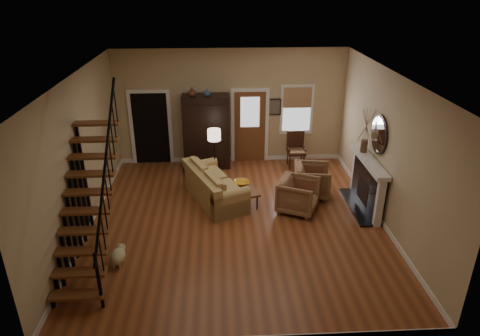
{
  "coord_description": "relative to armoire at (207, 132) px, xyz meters",
  "views": [
    {
      "loc": [
        -0.37,
        -8.3,
        5.11
      ],
      "look_at": [
        0.1,
        0.4,
        1.15
      ],
      "focal_mm": 32.0,
      "sensor_mm": 36.0,
      "label": 1
    }
  ],
  "objects": [
    {
      "name": "bowl",
      "position": [
        0.87,
        -2.11,
        -0.59
      ],
      "size": [
        0.37,
        0.37,
        0.09
      ],
      "primitive_type": "imported",
      "color": "orange",
      "rests_on": "coffee_table"
    },
    {
      "name": "floor_lamp",
      "position": [
        0.22,
        -1.09,
        -0.3
      ],
      "size": [
        0.43,
        0.43,
        1.49
      ],
      "primitive_type": null,
      "rotation": [
        0.0,
        0.0,
        0.32
      ],
      "color": "black",
      "rests_on": "ground"
    },
    {
      "name": "coffee_table",
      "position": [
        0.82,
        -2.26,
        -0.84
      ],
      "size": [
        0.95,
        1.23,
        0.42
      ],
      "primitive_type": null,
      "rotation": [
        0.0,
        0.0,
        0.33
      ],
      "color": "brown",
      "rests_on": "ground"
    },
    {
      "name": "sofa",
      "position": [
        0.21,
        -2.07,
        -0.66
      ],
      "size": [
        1.68,
        2.3,
        0.79
      ],
      "primitive_type": null,
      "rotation": [
        0.0,
        0.0,
        0.41
      ],
      "color": "tan",
      "rests_on": "ground"
    },
    {
      "name": "armchair_right",
      "position": [
        2.64,
        -1.97,
        -0.64
      ],
      "size": [
        1.02,
        1.0,
        0.81
      ],
      "primitive_type": "imported",
      "rotation": [
        0.0,
        0.0,
        1.41
      ],
      "color": "brown",
      "rests_on": "ground"
    },
    {
      "name": "vase_a",
      "position": [
        -0.35,
        -0.1,
        1.17
      ],
      "size": [
        0.24,
        0.24,
        0.25
      ],
      "primitive_type": "imported",
      "color": "#4C2619",
      "rests_on": "armoire"
    },
    {
      "name": "room",
      "position": [
        0.29,
        -1.39,
        0.46
      ],
      "size": [
        7.0,
        7.33,
        3.3
      ],
      "color": "brown",
      "rests_on": "ground"
    },
    {
      "name": "armoire",
      "position": [
        0.0,
        0.0,
        0.0
      ],
      "size": [
        1.3,
        0.6,
        2.1
      ],
      "primitive_type": null,
      "color": "black",
      "rests_on": "ground"
    },
    {
      "name": "armchair_left",
      "position": [
        2.16,
        -2.72,
        -0.65
      ],
      "size": [
        1.16,
        1.15,
        0.8
      ],
      "primitive_type": "imported",
      "rotation": [
        0.0,
        0.0,
        1.14
      ],
      "color": "brown",
      "rests_on": "ground"
    },
    {
      "name": "vase_b",
      "position": [
        0.05,
        -0.1,
        1.16
      ],
      "size": [
        0.2,
        0.2,
        0.21
      ],
      "primitive_type": "imported",
      "color": "#334C60",
      "rests_on": "armoire"
    },
    {
      "name": "staircase",
      "position": [
        -2.08,
        -4.45,
        0.55
      ],
      "size": [
        0.94,
        2.8,
        3.2
      ],
      "primitive_type": null,
      "color": "brown",
      "rests_on": "ground"
    },
    {
      "name": "fireplace",
      "position": [
        3.83,
        -2.65,
        -0.31
      ],
      "size": [
        0.33,
        1.95,
        2.3
      ],
      "color": "black",
      "rests_on": "ground"
    },
    {
      "name": "dog",
      "position": [
        -1.64,
        -4.6,
        -0.88
      ],
      "size": [
        0.33,
        0.51,
        0.35
      ],
      "primitive_type": null,
      "rotation": [
        0.0,
        0.0,
        -0.11
      ],
      "color": "#CCBB8B",
      "rests_on": "ground"
    },
    {
      "name": "books",
      "position": [
        0.7,
        -2.56,
        -0.61
      ],
      "size": [
        0.2,
        0.27,
        0.05
      ],
      "primitive_type": null,
      "color": "beige",
      "rests_on": "coffee_table"
    },
    {
      "name": "side_chair",
      "position": [
        2.55,
        -0.2,
        -0.54
      ],
      "size": [
        0.54,
        0.54,
        1.02
      ],
      "primitive_type": null,
      "color": "#371C11",
      "rests_on": "ground"
    }
  ]
}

